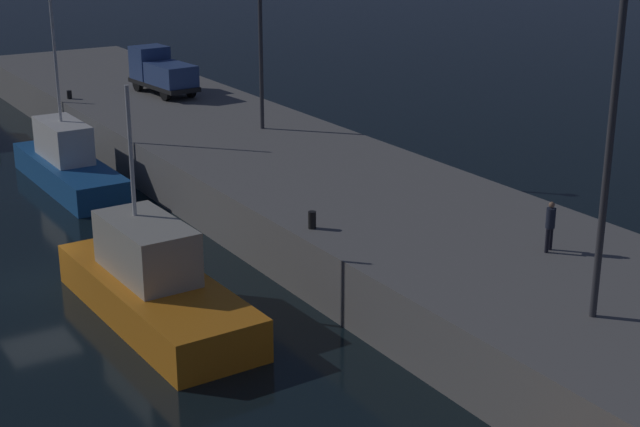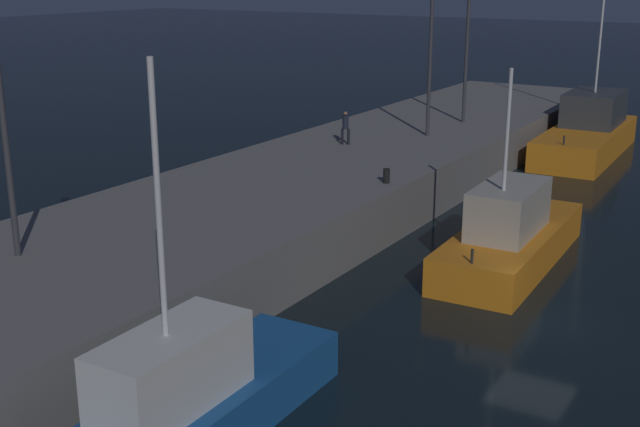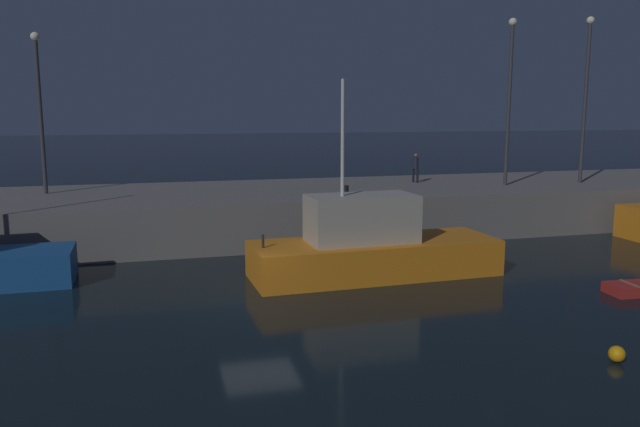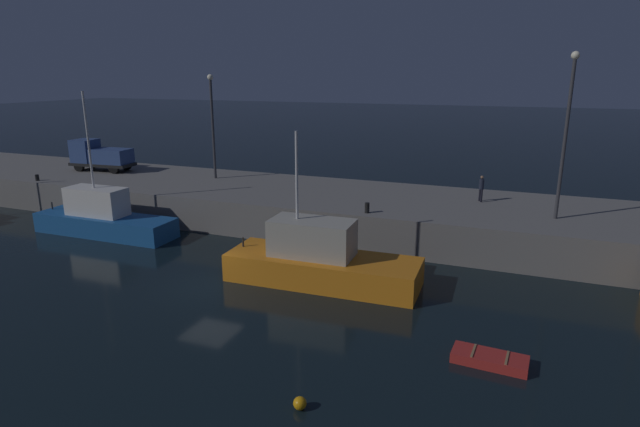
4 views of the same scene
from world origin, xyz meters
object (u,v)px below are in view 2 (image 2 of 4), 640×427
at_px(fishing_trawler_red, 588,132).
at_px(fishing_boat_orange, 184,406).
at_px(lamp_post_central, 468,28).
at_px(dockworker, 345,126).
at_px(fishing_boat_blue, 510,236).
at_px(lamp_post_west, 2,108).
at_px(lamp_post_east, 431,36).
at_px(bollard_west, 386,176).

xyz_separation_m(fishing_trawler_red, fishing_boat_orange, (-37.55, -0.19, -0.28)).
relative_size(lamp_post_central, dockworker, 5.54).
bearing_deg(fishing_trawler_red, fishing_boat_blue, -173.42).
xyz_separation_m(fishing_boat_blue, lamp_post_west, (-13.32, 11.35, 5.77)).
xyz_separation_m(lamp_post_east, lamp_post_central, (4.84, -0.09, 0.13)).
bearing_deg(lamp_post_west, fishing_trawler_red, -14.36).
bearing_deg(fishing_boat_blue, dockworker, 58.65).
xyz_separation_m(fishing_boat_orange, lamp_post_west, (2.85, 9.07, 5.82)).
bearing_deg(lamp_post_central, lamp_post_west, 174.13).
bearing_deg(dockworker, lamp_post_central, -16.36).
bearing_deg(fishing_trawler_red, dockworker, 149.69).
height_order(fishing_trawler_red, dockworker, fishing_trawler_red).
bearing_deg(lamp_post_central, lamp_post_east, 178.92).
height_order(lamp_post_west, lamp_post_east, lamp_post_east).
relative_size(lamp_post_west, lamp_post_central, 0.85).
xyz_separation_m(fishing_boat_blue, fishing_boat_orange, (-16.17, 2.28, -0.05)).
xyz_separation_m(fishing_trawler_red, fishing_boat_blue, (-21.38, -2.47, -0.22)).
relative_size(fishing_boat_orange, lamp_post_west, 1.24).
bearing_deg(dockworker, bollard_west, -137.99).
relative_size(lamp_post_east, bollard_west, 14.73).
bearing_deg(bollard_west, lamp_post_east, 15.12).
distance_m(fishing_boat_blue, fishing_boat_orange, 16.33).
bearing_deg(lamp_post_west, lamp_post_east, -6.82).
bearing_deg(fishing_trawler_red, lamp_post_west, 165.64).
height_order(fishing_boat_orange, dockworker, fishing_boat_orange).
bearing_deg(dockworker, fishing_trawler_red, -30.31).
distance_m(lamp_post_west, bollard_west, 15.78).
relative_size(fishing_boat_orange, lamp_post_central, 1.05).
height_order(fishing_boat_orange, bollard_west, fishing_boat_orange).
distance_m(fishing_boat_blue, lamp_post_west, 18.42).
relative_size(fishing_boat_blue, dockworker, 5.81).
bearing_deg(fishing_boat_blue, lamp_post_east, 37.40).
bearing_deg(lamp_post_east, bollard_west, -164.88).
bearing_deg(bollard_west, fishing_boat_orange, -168.71).
distance_m(lamp_post_central, dockworker, 10.51).
bearing_deg(fishing_boat_blue, fishing_trawler_red, 6.58).
height_order(fishing_trawler_red, bollard_west, fishing_trawler_red).
distance_m(fishing_boat_blue, lamp_post_east, 15.29).
height_order(fishing_boat_orange, lamp_post_central, lamp_post_central).
distance_m(fishing_boat_orange, bollard_west, 17.32).
bearing_deg(fishing_boat_blue, bollard_west, 82.42).
distance_m(dockworker, bollard_west, 8.06).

